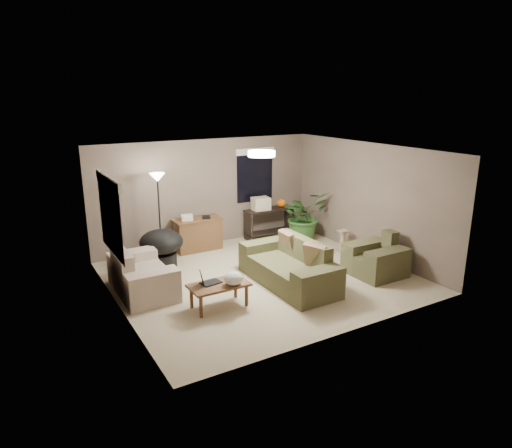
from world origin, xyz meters
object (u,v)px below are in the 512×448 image
console_table (269,221)px  floor_lamp (158,188)px  loveseat (141,277)px  main_sofa (290,269)px  armchair (376,260)px  papasan_chair (162,246)px  coffee_table (219,287)px  houseplant (304,221)px  cat_scratching_post (343,242)px  desk (198,234)px

console_table → floor_lamp: (-2.88, -0.19, 1.16)m
loveseat → main_sofa: bearing=-21.7°
main_sofa → armchair: bearing=-15.3°
main_sofa → floor_lamp: floor_lamp is taller
console_table → papasan_chair: bearing=-168.7°
loveseat → console_table: (3.77, 1.64, 0.14)m
coffee_table → houseplant: houseplant is taller
main_sofa → coffee_table: (-1.60, -0.23, 0.06)m
armchair → cat_scratching_post: size_ratio=2.00×
desk → console_table: 1.93m
loveseat → coffee_table: (0.97, -1.25, 0.06)m
loveseat → cat_scratching_post: loveseat is taller
papasan_chair → houseplant: bearing=-0.0°
desk → loveseat: bearing=-138.0°
loveseat → armchair: 4.58m
loveseat → armchair: same height
main_sofa → papasan_chair: (-1.81, 2.06, 0.17)m
desk → papasan_chair: bearing=-150.0°
desk → cat_scratching_post: 3.34m
loveseat → cat_scratching_post: bearing=-1.3°
houseplant → console_table: bearing=136.0°
floor_lamp → cat_scratching_post: bearing=-22.3°
armchair → desk: armchair is taller
console_table → cat_scratching_post: console_table is taller
desk → floor_lamp: 1.56m
coffee_table → floor_lamp: 2.97m
houseplant → cat_scratching_post: (0.28, -1.14, -0.27)m
armchair → houseplant: houseplant is taller
console_table → armchair: bearing=-79.9°
main_sofa → armchair: size_ratio=2.20×
coffee_table → papasan_chair: (-0.21, 2.29, 0.11)m
desk → cat_scratching_post: size_ratio=2.20×
loveseat → houseplant: (4.39, 1.04, 0.19)m
papasan_chair → cat_scratching_post: bearing=-16.4°
floor_lamp → houseplant: bearing=-6.6°
loveseat → floor_lamp: floor_lamp is taller
main_sofa → floor_lamp: size_ratio=1.15×
cat_scratching_post → console_table: bearing=117.2°
loveseat → desk: (1.84, 1.66, 0.08)m
loveseat → desk: 2.48m
main_sofa → console_table: bearing=65.8°
loveseat → coffee_table: size_ratio=1.60×
coffee_table → cat_scratching_post: size_ratio=2.00×
desk → cat_scratching_post: desk is taller
main_sofa → papasan_chair: size_ratio=1.97×
desk → armchair: bearing=-51.9°
main_sofa → papasan_chair: bearing=131.3°
armchair → papasan_chair: size_ratio=0.90×
floor_lamp → loveseat: bearing=-121.6°
houseplant → loveseat: bearing=-166.7°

